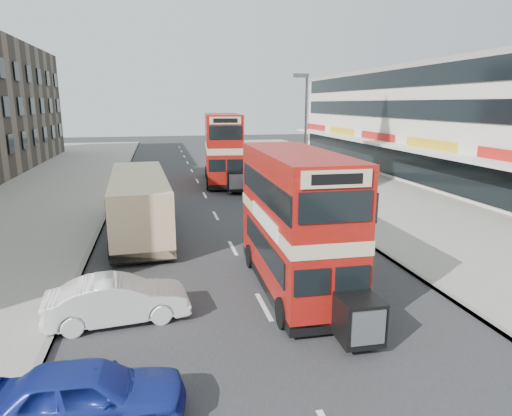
{
  "coord_description": "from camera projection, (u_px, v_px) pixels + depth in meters",
  "views": [
    {
      "loc": [
        -3.01,
        -10.67,
        6.25
      ],
      "look_at": [
        0.36,
        4.82,
        2.54
      ],
      "focal_mm": 31.43,
      "sensor_mm": 36.0,
      "label": 1
    }
  ],
  "objects": [
    {
      "name": "ground",
      "position": [
        281.0,
        339.0,
        12.2
      ],
      "size": [
        160.0,
        160.0,
        0.0
      ],
      "primitive_type": "plane",
      "color": "#28282B",
      "rests_on": "ground"
    },
    {
      "name": "road_surface",
      "position": [
        205.0,
        195.0,
        31.23
      ],
      "size": [
        12.0,
        90.0,
        0.01
      ],
      "primitive_type": "cube",
      "color": "#28282B",
      "rests_on": "ground"
    },
    {
      "name": "pavement_right",
      "position": [
        364.0,
        188.0,
        33.69
      ],
      "size": [
        12.0,
        90.0,
        0.15
      ],
      "primitive_type": "cube",
      "color": "gray",
      "rests_on": "ground"
    },
    {
      "name": "pavement_left",
      "position": [
        18.0,
        202.0,
        28.73
      ],
      "size": [
        12.0,
        90.0,
        0.15
      ],
      "primitive_type": "cube",
      "color": "gray",
      "rests_on": "ground"
    },
    {
      "name": "kerb_left",
      "position": [
        114.0,
        198.0,
        29.95
      ],
      "size": [
        0.2,
        90.0,
        0.16
      ],
      "primitive_type": "cube",
      "color": "gray",
      "rests_on": "ground"
    },
    {
      "name": "kerb_right",
      "position": [
        289.0,
        191.0,
        32.47
      ],
      "size": [
        0.2,
        90.0,
        0.16
      ],
      "primitive_type": "cube",
      "color": "gray",
      "rests_on": "ground"
    },
    {
      "name": "commercial_row",
      "position": [
        447.0,
        123.0,
        36.19
      ],
      "size": [
        9.9,
        46.2,
        9.3
      ],
      "color": "silver",
      "rests_on": "ground"
    },
    {
      "name": "street_lamp",
      "position": [
        305.0,
        126.0,
        29.58
      ],
      "size": [
        1.0,
        0.2,
        8.12
      ],
      "color": "slate",
      "rests_on": "ground"
    },
    {
      "name": "bus_main",
      "position": [
        295.0,
        221.0,
        14.99
      ],
      "size": [
        2.41,
        8.35,
        4.58
      ],
      "rotation": [
        0.0,
        0.0,
        3.13
      ],
      "color": "black",
      "rests_on": "ground"
    },
    {
      "name": "bus_second",
      "position": [
        223.0,
        148.0,
        35.51
      ],
      "size": [
        3.36,
        9.77,
        5.28
      ],
      "rotation": [
        0.0,
        0.0,
        3.05
      ],
      "color": "black",
      "rests_on": "ground"
    },
    {
      "name": "coach",
      "position": [
        140.0,
        201.0,
        21.88
      ],
      "size": [
        3.1,
        10.25,
        2.68
      ],
      "rotation": [
        0.0,
        0.0,
        0.05
      ],
      "color": "black",
      "rests_on": "ground"
    },
    {
      "name": "car_left_near",
      "position": [
        87.0,
        394.0,
        8.83
      ],
      "size": [
        3.91,
        1.68,
        1.31
      ],
      "primitive_type": "imported",
      "rotation": [
        0.0,
        0.0,
        1.54
      ],
      "color": "navy",
      "rests_on": "ground"
    },
    {
      "name": "car_left_front",
      "position": [
        118.0,
        300.0,
        13.04
      ],
      "size": [
        4.2,
        1.85,
        1.34
      ],
      "primitive_type": "imported",
      "rotation": [
        0.0,
        0.0,
        1.68
      ],
      "color": "white",
      "rests_on": "ground"
    },
    {
      "name": "car_right_a",
      "position": [
        277.0,
        189.0,
        30.15
      ],
      "size": [
        4.44,
        2.26,
        1.23
      ],
      "primitive_type": "imported",
      "rotation": [
        0.0,
        0.0,
        -1.7
      ],
      "color": "maroon",
      "rests_on": "ground"
    },
    {
      "name": "car_right_b",
      "position": [
        282.0,
        184.0,
        31.97
      ],
      "size": [
        4.8,
        2.47,
        1.3
      ],
      "primitive_type": "imported",
      "rotation": [
        0.0,
        0.0,
        -1.64
      ],
      "color": "red",
      "rests_on": "ground"
    },
    {
      "name": "car_right_c",
      "position": [
        243.0,
        165.0,
        41.25
      ],
      "size": [
        4.61,
        2.24,
        1.52
      ],
      "primitive_type": "imported",
      "rotation": [
        0.0,
        0.0,
        -1.67
      ],
      "color": "#5A92B5",
      "rests_on": "ground"
    },
    {
      "name": "pedestrian_near",
      "position": [
        330.0,
        190.0,
        27.77
      ],
      "size": [
        0.65,
        0.45,
        1.71
      ],
      "primitive_type": "imported",
      "rotation": [
        0.0,
        0.0,
        3.18
      ],
      "color": "gray",
      "rests_on": "pavement_right"
    },
    {
      "name": "cyclist",
      "position": [
        258.0,
        178.0,
        34.69
      ],
      "size": [
        0.67,
        1.72,
        1.95
      ],
      "rotation": [
        0.0,
        0.0,
        0.05
      ],
      "color": "gray",
      "rests_on": "ground"
    }
  ]
}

